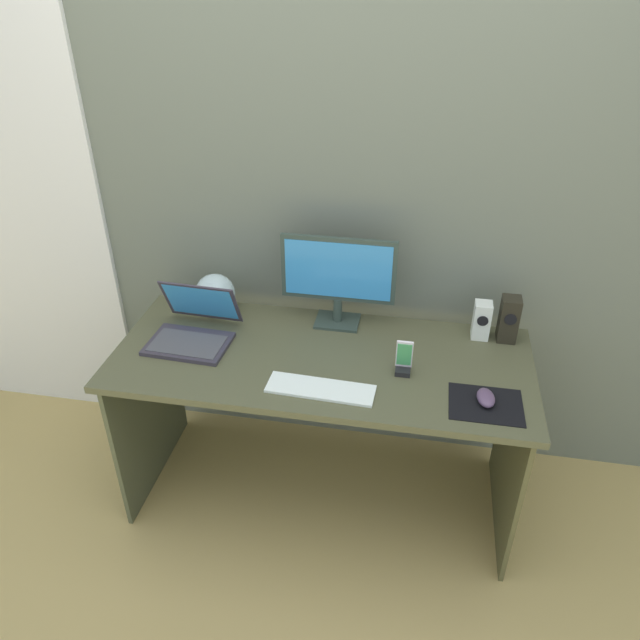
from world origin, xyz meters
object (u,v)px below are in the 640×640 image
Objects in this scene: fishbowl at (215,294)px; phone_in_dock at (404,362)px; monitor at (338,277)px; keyboard_external at (321,389)px; speaker_near_monitor at (482,320)px; speaker_right at (509,319)px; laptop at (193,329)px; mouse at (486,398)px.

fishbowl is 1.22× the size of phone_in_dock.
monitor is 1.20× the size of keyboard_external.
speaker_near_monitor reaches higher than keyboard_external.
speaker_right reaches higher than speaker_near_monitor.
phone_in_dock is at bearing -142.79° from speaker_right.
monitor reaches higher than laptop.
laptop is 2.35× the size of phone_in_dock.
laptop is at bearing 174.89° from phone_in_dock.
fishbowl is 0.45× the size of keyboard_external.
mouse is (-0.10, -0.42, -0.07)m from speaker_right.
speaker_near_monitor is at bearing 45.83° from phone_in_dock.
phone_in_dock reaches higher than keyboard_external.
monitor reaches higher than mouse.
fishbowl is (0.02, 0.23, 0.04)m from laptop.
speaker_right is 0.43m from mouse.
speaker_near_monitor is 0.47× the size of laptop.
keyboard_external is at bearing -40.51° from fishbowl.
speaker_right is 1.20m from fishbowl.
monitor is at bearing 94.01° from keyboard_external.
monitor is 2.70× the size of fishbowl.
phone_in_dock reaches higher than mouse.
monitor is 0.69m from speaker_right.
speaker_right is at bearing 0.02° from speaker_near_monitor.
mouse is at bearing -22.91° from phone_in_dock.
monitor is 0.59m from speaker_near_monitor.
laptop is (-0.54, -0.22, -0.17)m from monitor.
fishbowl is (-1.20, 0.01, -0.01)m from speaker_right.
speaker_right is 0.57× the size of laptop.
mouse is (1.12, -0.20, -0.02)m from laptop.
fishbowl is (-0.53, 0.01, -0.13)m from monitor.
speaker_near_monitor is at bearing -179.98° from speaker_right.
speaker_right is at bearing 37.21° from phone_in_dock.
mouse is (0.00, -0.42, -0.06)m from speaker_near_monitor.
speaker_right is 1.88× the size of mouse.
speaker_right is at bearing 10.17° from laptop.
phone_in_dock is (0.29, -0.30, -0.17)m from monitor.
mouse is at bearing -103.16° from speaker_right.
phone_in_dock is (-0.29, -0.29, -0.03)m from speaker_near_monitor.
fishbowl reaches higher than mouse.
speaker_near_monitor is 1.10m from fishbowl.
speaker_right reaches higher than fishbowl.
monitor reaches higher than speaker_near_monitor.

